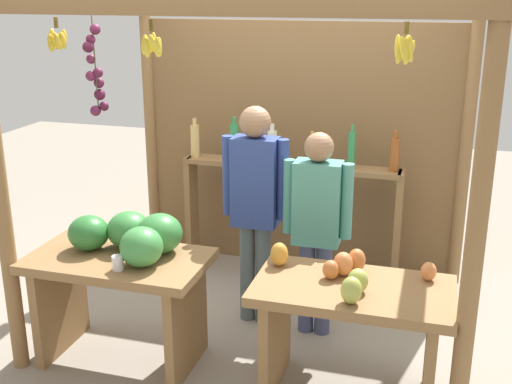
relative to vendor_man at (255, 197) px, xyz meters
name	(u,v)px	position (x,y,z in m)	size (l,w,h in m)	color
ground_plane	(264,318)	(0.06, 0.03, -0.97)	(12.00, 12.00, 0.00)	gray
market_stall	(280,124)	(0.05, 0.49, 0.43)	(2.85, 2.21, 2.36)	olive
fruit_counter_left	(125,264)	(-0.66, -0.72, -0.29)	(1.15, 0.68, 1.00)	olive
fruit_counter_right	(351,314)	(0.80, -0.75, -0.42)	(1.15, 0.64, 0.89)	olive
bottle_shelf_unit	(289,187)	(0.05, 0.82, -0.17)	(1.83, 0.22, 1.36)	olive
vendor_man	(255,197)	(0.00, 0.00, 0.00)	(0.48, 0.22, 1.61)	#516066
vendor_woman	(317,218)	(0.46, -0.05, -0.10)	(0.48, 0.20, 1.47)	#424C76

